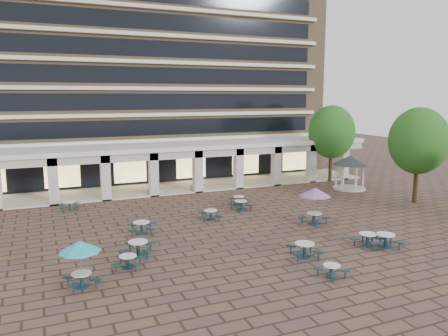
{
  "coord_description": "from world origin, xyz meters",
  "views": [
    {
      "loc": [
        -11.38,
        -25.69,
        8.92
      ],
      "look_at": [
        0.81,
        3.0,
        3.79
      ],
      "focal_mm": 35.0,
      "sensor_mm": 36.0,
      "label": 1
    }
  ],
  "objects": [
    {
      "name": "ground",
      "position": [
        0.0,
        0.0,
        0.0
      ],
      "size": [
        120.0,
        120.0,
        0.0
      ],
      "primitive_type": "plane",
      "color": "brown",
      "rests_on": "ground"
    },
    {
      "name": "apartment_building",
      "position": [
        0.0,
        25.47,
        12.6
      ],
      "size": [
        40.0,
        15.5,
        25.2
      ],
      "color": "#917151",
      "rests_on": "ground"
    },
    {
      "name": "retail_arcade",
      "position": [
        0.0,
        14.8,
        3.0
      ],
      "size": [
        42.0,
        6.6,
        4.4
      ],
      "color": "white",
      "rests_on": "ground"
    },
    {
      "name": "picnic_table_0",
      "position": [
        -6.62,
        -2.04,
        0.5
      ],
      "size": [
        2.27,
        2.27,
        0.83
      ],
      "rotation": [
        0.0,
        0.0,
        -0.4
      ],
      "color": "#14353E",
      "rests_on": "ground"
    },
    {
      "name": "picnic_table_1",
      "position": [
        1.62,
        -8.82,
        0.38
      ],
      "size": [
        1.66,
        1.66,
        0.64
      ],
      "rotation": [
        0.0,
        0.0,
        0.24
      ],
      "color": "#14353E",
      "rests_on": "ground"
    },
    {
      "name": "picnic_table_2",
      "position": [
        6.46,
        -5.85,
        0.46
      ],
      "size": [
        2.12,
        2.12,
        0.77
      ],
      "rotation": [
        0.0,
        0.0,
        0.43
      ],
      "color": "#14353E",
      "rests_on": "ground"
    },
    {
      "name": "picnic_table_3",
      "position": [
        7.3,
        -6.43,
        0.48
      ],
      "size": [
        2.19,
        2.19,
        0.81
      ],
      "rotation": [
        0.0,
        0.0,
        -0.36
      ],
      "color": "#14353E",
      "rests_on": "ground"
    },
    {
      "name": "picnic_table_4",
      "position": [
        -9.96,
        -5.15,
        1.92
      ],
      "size": [
        1.96,
        1.96,
        2.27
      ],
      "rotation": [
        0.0,
        0.0,
        0.19
      ],
      "color": "#14353E",
      "rests_on": "ground"
    },
    {
      "name": "picnic_table_5",
      "position": [
        -7.51,
        -3.69,
        0.41
      ],
      "size": [
        1.9,
        1.9,
        0.69
      ],
      "rotation": [
        0.0,
        0.0,
        -0.42
      ],
      "color": "#14353E",
      "rests_on": "ground"
    },
    {
      "name": "picnic_table_7",
      "position": [
        1.92,
        -5.95,
        0.49
      ],
      "size": [
        2.11,
        2.11,
        0.82
      ],
      "rotation": [
        0.0,
        0.0,
        -0.23
      ],
      "color": "#14353E",
      "rests_on": "ground"
    },
    {
      "name": "picnic_table_8",
      "position": [
        -5.57,
        1.83,
        0.48
      ],
      "size": [
        2.05,
        2.05,
        0.8
      ],
      "rotation": [
        0.0,
        0.0,
        -0.21
      ],
      "color": "#14353E",
      "rests_on": "ground"
    },
    {
      "name": "picnic_table_9",
      "position": [
        -0.2,
        3.1,
        0.44
      ],
      "size": [
        1.88,
        1.88,
        0.73
      ],
      "rotation": [
        0.0,
        0.0,
        -0.24
      ],
      "color": "#14353E",
      "rests_on": "ground"
    },
    {
      "name": "picnic_table_10",
      "position": [
        3.01,
        4.77,
        0.45
      ],
      "size": [
        1.91,
        1.91,
        0.75
      ],
      "rotation": [
        0.0,
        0.0,
        0.22
      ],
      "color": "#14353E",
      "rests_on": "ground"
    },
    {
      "name": "picnic_table_11",
      "position": [
        6.15,
        -0.75,
        2.21
      ],
      "size": [
        2.25,
        2.25,
        2.6
      ],
      "rotation": [
        0.0,
        0.0,
        0.29
      ],
      "color": "#14353E",
      "rests_on": "ground"
    },
    {
      "name": "picnic_table_12",
      "position": [
        -9.51,
        10.0,
        0.43
      ],
      "size": [
        1.63,
        1.63,
        0.72
      ],
      "rotation": [
        0.0,
        0.0,
        0.02
      ],
      "color": "#14353E",
      "rests_on": "ground"
    },
    {
      "name": "picnic_table_13",
      "position": [
        3.64,
        6.52,
        0.41
      ],
      "size": [
        1.68,
        1.68,
        0.69
      ],
      "rotation": [
        0.0,
        0.0,
        -0.12
      ],
      "color": "#14353E",
      "rests_on": "ground"
    },
    {
      "name": "gazebo",
      "position": [
        16.13,
        7.87,
        2.45
      ],
      "size": [
        3.5,
        3.5,
        3.26
      ],
      "rotation": [
        0.0,
        0.0,
        0.31
      ],
      "color": "beige",
      "rests_on": "ground"
    },
    {
      "name": "tree_east_a",
      "position": [
        17.62,
        1.2,
        5.27
      ],
      "size": [
        4.84,
        4.84,
        8.06
      ],
      "color": "#392916",
      "rests_on": "ground"
    },
    {
      "name": "tree_east_c",
      "position": [
        16.81,
        11.85,
        5.25
      ],
      "size": [
        4.82,
        4.82,
        8.03
      ],
      "color": "#392916",
      "rests_on": "ground"
    },
    {
      "name": "planter_left",
      "position": [
        -1.79,
        12.9,
        0.52
      ],
      "size": [
        1.5,
        0.81,
        1.28
      ],
      "color": "#989893",
      "rests_on": "ground"
    },
    {
      "name": "planter_right",
      "position": [
        2.33,
        12.9,
        0.59
      ],
      "size": [
        1.5,
        0.87,
        1.36
      ],
      "color": "#989893",
      "rests_on": "ground"
    }
  ]
}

